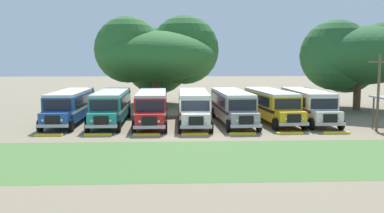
{
  "coord_description": "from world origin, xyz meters",
  "views": [
    {
      "loc": [
        -1.55,
        -30.66,
        5.57
      ],
      "look_at": [
        0.0,
        4.05,
        1.6
      ],
      "focal_mm": 38.04,
      "sensor_mm": 36.0,
      "label": 1
    }
  ],
  "objects_px": {
    "parked_bus_slot_2": "(152,106)",
    "parked_bus_slot_4": "(232,105)",
    "parked_bus_slot_0": "(70,105)",
    "parked_bus_slot_1": "(111,105)",
    "parked_bus_slot_3": "(194,106)",
    "parked_bus_slot_5": "(271,104)",
    "parked_bus_slot_6": "(307,104)",
    "utility_pole": "(378,90)",
    "broad_shade_tree": "(158,55)",
    "secondary_tree": "(355,56)"
  },
  "relations": [
    {
      "from": "parked_bus_slot_5",
      "to": "secondary_tree",
      "type": "bearing_deg",
      "value": 121.67
    },
    {
      "from": "parked_bus_slot_3",
      "to": "secondary_tree",
      "type": "xyz_separation_m",
      "value": [
        18.54,
        9.31,
        4.46
      ]
    },
    {
      "from": "parked_bus_slot_6",
      "to": "secondary_tree",
      "type": "distance_m",
      "value": 12.49
    },
    {
      "from": "parked_bus_slot_6",
      "to": "broad_shade_tree",
      "type": "bearing_deg",
      "value": -134.24
    },
    {
      "from": "parked_bus_slot_3",
      "to": "secondary_tree",
      "type": "relative_size",
      "value": 0.77
    },
    {
      "from": "parked_bus_slot_1",
      "to": "parked_bus_slot_2",
      "type": "bearing_deg",
      "value": 80.98
    },
    {
      "from": "parked_bus_slot_1",
      "to": "utility_pole",
      "type": "relative_size",
      "value": 1.8
    },
    {
      "from": "parked_bus_slot_2",
      "to": "secondary_tree",
      "type": "xyz_separation_m",
      "value": [
        22.22,
        9.26,
        4.46
      ]
    },
    {
      "from": "parked_bus_slot_1",
      "to": "parked_bus_slot_6",
      "type": "height_order",
      "value": "same"
    },
    {
      "from": "parked_bus_slot_0",
      "to": "parked_bus_slot_5",
      "type": "distance_m",
      "value": 18.12
    },
    {
      "from": "parked_bus_slot_5",
      "to": "parked_bus_slot_1",
      "type": "bearing_deg",
      "value": -93.22
    },
    {
      "from": "parked_bus_slot_2",
      "to": "parked_bus_slot_3",
      "type": "height_order",
      "value": "same"
    },
    {
      "from": "parked_bus_slot_2",
      "to": "broad_shade_tree",
      "type": "distance_m",
      "value": 15.55
    },
    {
      "from": "secondary_tree",
      "to": "utility_pole",
      "type": "distance_m",
      "value": 15.07
    },
    {
      "from": "parked_bus_slot_0",
      "to": "parked_bus_slot_2",
      "type": "height_order",
      "value": "same"
    },
    {
      "from": "broad_shade_tree",
      "to": "utility_pole",
      "type": "distance_m",
      "value": 26.75
    },
    {
      "from": "parked_bus_slot_3",
      "to": "broad_shade_tree",
      "type": "distance_m",
      "value": 16.02
    },
    {
      "from": "parked_bus_slot_1",
      "to": "parked_bus_slot_5",
      "type": "relative_size",
      "value": 0.99
    },
    {
      "from": "parked_bus_slot_4",
      "to": "parked_bus_slot_3",
      "type": "bearing_deg",
      "value": -89.04
    },
    {
      "from": "parked_bus_slot_5",
      "to": "parked_bus_slot_6",
      "type": "distance_m",
      "value": 3.36
    },
    {
      "from": "parked_bus_slot_3",
      "to": "utility_pole",
      "type": "height_order",
      "value": "utility_pole"
    },
    {
      "from": "parked_bus_slot_1",
      "to": "parked_bus_slot_5",
      "type": "height_order",
      "value": "same"
    },
    {
      "from": "parked_bus_slot_5",
      "to": "parked_bus_slot_6",
      "type": "bearing_deg",
      "value": 84.54
    },
    {
      "from": "parked_bus_slot_2",
      "to": "parked_bus_slot_5",
      "type": "relative_size",
      "value": 0.99
    },
    {
      "from": "parked_bus_slot_2",
      "to": "parked_bus_slot_4",
      "type": "xyz_separation_m",
      "value": [
        7.15,
        0.16,
        0.0
      ]
    },
    {
      "from": "parked_bus_slot_3",
      "to": "utility_pole",
      "type": "relative_size",
      "value": 1.8
    },
    {
      "from": "parked_bus_slot_4",
      "to": "parked_bus_slot_6",
      "type": "height_order",
      "value": "same"
    },
    {
      "from": "parked_bus_slot_6",
      "to": "broad_shade_tree",
      "type": "relative_size",
      "value": 0.73
    },
    {
      "from": "parked_bus_slot_0",
      "to": "utility_pole",
      "type": "relative_size",
      "value": 1.79
    },
    {
      "from": "parked_bus_slot_0",
      "to": "secondary_tree",
      "type": "relative_size",
      "value": 0.77
    },
    {
      "from": "parked_bus_slot_3",
      "to": "parked_bus_slot_5",
      "type": "distance_m",
      "value": 7.18
    },
    {
      "from": "broad_shade_tree",
      "to": "parked_bus_slot_1",
      "type": "bearing_deg",
      "value": -104.23
    },
    {
      "from": "parked_bus_slot_1",
      "to": "parked_bus_slot_3",
      "type": "height_order",
      "value": "same"
    },
    {
      "from": "parked_bus_slot_2",
      "to": "broad_shade_tree",
      "type": "relative_size",
      "value": 0.73
    },
    {
      "from": "broad_shade_tree",
      "to": "secondary_tree",
      "type": "xyz_separation_m",
      "value": [
        22.21,
        -5.59,
        -0.13
      ]
    },
    {
      "from": "parked_bus_slot_3",
      "to": "parked_bus_slot_5",
      "type": "relative_size",
      "value": 0.99
    },
    {
      "from": "parked_bus_slot_1",
      "to": "parked_bus_slot_3",
      "type": "xyz_separation_m",
      "value": [
        7.3,
        -0.57,
        0.0
      ]
    },
    {
      "from": "parked_bus_slot_3",
      "to": "parked_bus_slot_4",
      "type": "height_order",
      "value": "same"
    },
    {
      "from": "secondary_tree",
      "to": "parked_bus_slot_1",
      "type": "bearing_deg",
      "value": -161.3
    },
    {
      "from": "parked_bus_slot_1",
      "to": "utility_pole",
      "type": "distance_m",
      "value": 22.18
    },
    {
      "from": "parked_bus_slot_6",
      "to": "broad_shade_tree",
      "type": "height_order",
      "value": "broad_shade_tree"
    },
    {
      "from": "parked_bus_slot_0",
      "to": "parked_bus_slot_5",
      "type": "xyz_separation_m",
      "value": [
        18.12,
        -0.03,
        0.0
      ]
    },
    {
      "from": "broad_shade_tree",
      "to": "parked_bus_slot_6",
      "type": "bearing_deg",
      "value": -44.75
    },
    {
      "from": "parked_bus_slot_6",
      "to": "secondary_tree",
      "type": "xyz_separation_m",
      "value": [
        8.06,
        8.44,
        4.46
      ]
    },
    {
      "from": "parked_bus_slot_0",
      "to": "parked_bus_slot_3",
      "type": "xyz_separation_m",
      "value": [
        11.0,
        -0.95,
        0.0
      ]
    },
    {
      "from": "parked_bus_slot_2",
      "to": "parked_bus_slot_3",
      "type": "relative_size",
      "value": 1.0
    },
    {
      "from": "parked_bus_slot_1",
      "to": "parked_bus_slot_6",
      "type": "distance_m",
      "value": 17.78
    },
    {
      "from": "parked_bus_slot_2",
      "to": "parked_bus_slot_6",
      "type": "xyz_separation_m",
      "value": [
        14.16,
        0.83,
        0.0
      ]
    },
    {
      "from": "parked_bus_slot_1",
      "to": "broad_shade_tree",
      "type": "xyz_separation_m",
      "value": [
        3.63,
        14.33,
        4.6
      ]
    },
    {
      "from": "parked_bus_slot_6",
      "to": "secondary_tree",
      "type": "relative_size",
      "value": 0.77
    }
  ]
}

